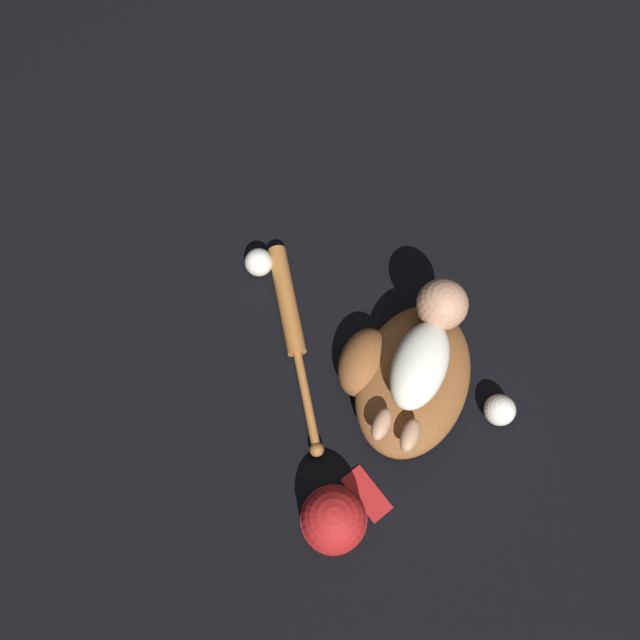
# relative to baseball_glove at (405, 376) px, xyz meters

# --- Properties ---
(ground_plane) EXTENTS (6.00, 6.00, 0.00)m
(ground_plane) POSITION_rel_baseball_glove_xyz_m (-0.03, 0.02, -0.05)
(ground_plane) COLOR black
(baseball_glove) EXTENTS (0.38, 0.31, 0.11)m
(baseball_glove) POSITION_rel_baseball_glove_xyz_m (0.00, 0.00, 0.00)
(baseball_glove) COLOR brown
(baseball_glove) RESTS_ON ground
(baby_figure) EXTENTS (0.37, 0.12, 0.11)m
(baby_figure) POSITION_rel_baseball_glove_xyz_m (0.05, -0.02, 0.10)
(baby_figure) COLOR silver
(baby_figure) RESTS_ON baseball_glove
(baseball_bat) EXTENTS (0.43, 0.33, 0.04)m
(baseball_bat) POSITION_rel_baseball_glove_xyz_m (0.03, 0.29, -0.03)
(baseball_bat) COLOR #9E602D
(baseball_bat) RESTS_ON ground
(baseball) EXTENTS (0.07, 0.07, 0.07)m
(baseball) POSITION_rel_baseball_glove_xyz_m (0.13, 0.43, -0.02)
(baseball) COLOR silver
(baseball) RESTS_ON ground
(baseball_spare) EXTENTS (0.07, 0.07, 0.07)m
(baseball_spare) POSITION_rel_baseball_glove_xyz_m (0.02, -0.22, -0.02)
(baseball_spare) COLOR silver
(baseball_spare) RESTS_ON ground
(baseball_cap) EXTENTS (0.20, 0.17, 0.13)m
(baseball_cap) POSITION_rel_baseball_glove_xyz_m (-0.34, 0.02, 0.00)
(baseball_cap) COLOR maroon
(baseball_cap) RESTS_ON ground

